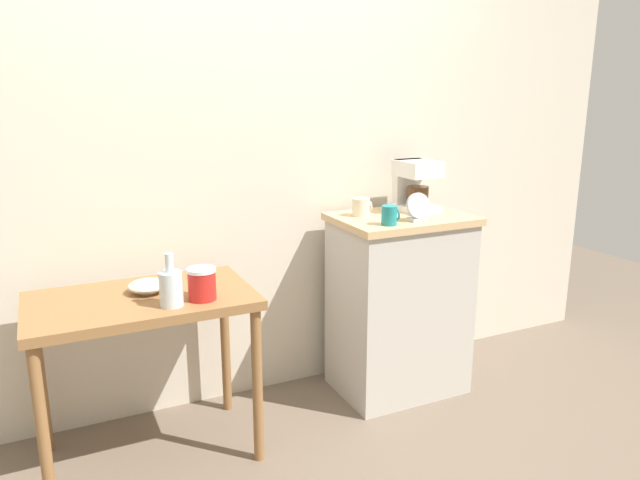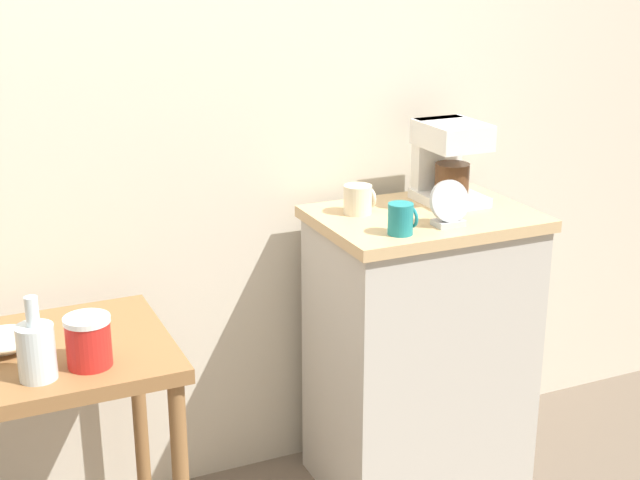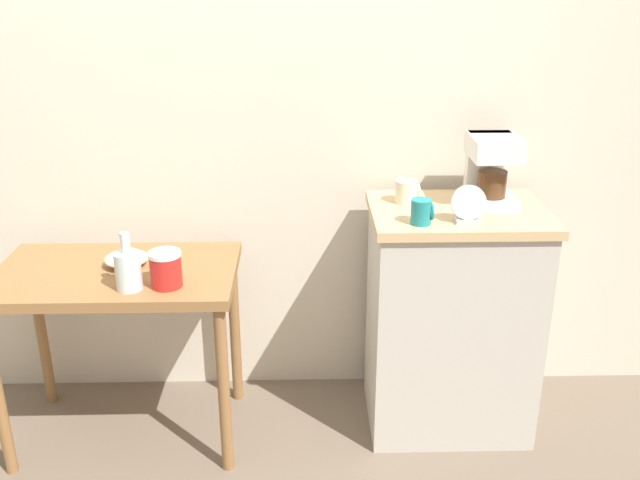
{
  "view_description": "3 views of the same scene",
  "coord_description": "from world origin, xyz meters",
  "px_view_note": "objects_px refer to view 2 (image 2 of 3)",
  "views": [
    {
      "loc": [
        -0.89,
        -2.41,
        1.55
      ],
      "look_at": [
        0.23,
        -0.06,
        0.89
      ],
      "focal_mm": 33.41,
      "sensor_mm": 36.0,
      "label": 1
    },
    {
      "loc": [
        -0.66,
        -2.27,
        1.74
      ],
      "look_at": [
        0.32,
        -0.09,
        0.95
      ],
      "focal_mm": 50.88,
      "sensor_mm": 36.0,
      "label": 2
    },
    {
      "loc": [
        0.15,
        -2.45,
        1.82
      ],
      "look_at": [
        0.21,
        -0.01,
        0.84
      ],
      "focal_mm": 39.62,
      "sensor_mm": 36.0,
      "label": 3
    }
  ],
  "objects_px": {
    "coffee_maker": "(447,158)",
    "glass_carafe_vase": "(36,350)",
    "bowl_stoneware": "(5,340)",
    "mug_dark_teal": "(401,219)",
    "table_clock": "(449,206)",
    "canister_enamel": "(88,341)",
    "mug_small_cream": "(358,199)"
  },
  "relations": [
    {
      "from": "bowl_stoneware",
      "to": "coffee_maker",
      "type": "bearing_deg",
      "value": 4.84
    },
    {
      "from": "glass_carafe_vase",
      "to": "bowl_stoneware",
      "type": "bearing_deg",
      "value": 105.65
    },
    {
      "from": "bowl_stoneware",
      "to": "glass_carafe_vase",
      "type": "distance_m",
      "value": 0.21
    },
    {
      "from": "mug_small_cream",
      "to": "table_clock",
      "type": "xyz_separation_m",
      "value": [
        0.19,
        -0.22,
        0.02
      ]
    },
    {
      "from": "bowl_stoneware",
      "to": "mug_small_cream",
      "type": "relative_size",
      "value": 1.73
    },
    {
      "from": "glass_carafe_vase",
      "to": "coffee_maker",
      "type": "height_order",
      "value": "coffee_maker"
    },
    {
      "from": "canister_enamel",
      "to": "mug_dark_teal",
      "type": "distance_m",
      "value": 0.93
    },
    {
      "from": "glass_carafe_vase",
      "to": "coffee_maker",
      "type": "distance_m",
      "value": 1.4
    },
    {
      "from": "glass_carafe_vase",
      "to": "mug_small_cream",
      "type": "bearing_deg",
      "value": 16.86
    },
    {
      "from": "glass_carafe_vase",
      "to": "table_clock",
      "type": "distance_m",
      "value": 1.22
    },
    {
      "from": "glass_carafe_vase",
      "to": "table_clock",
      "type": "bearing_deg",
      "value": 4.09
    },
    {
      "from": "mug_small_cream",
      "to": "table_clock",
      "type": "distance_m",
      "value": 0.29
    },
    {
      "from": "bowl_stoneware",
      "to": "mug_dark_teal",
      "type": "xyz_separation_m",
      "value": [
        1.09,
        -0.13,
        0.22
      ]
    },
    {
      "from": "coffee_maker",
      "to": "table_clock",
      "type": "bearing_deg",
      "value": -119.91
    },
    {
      "from": "mug_small_cream",
      "to": "table_clock",
      "type": "bearing_deg",
      "value": -49.91
    },
    {
      "from": "glass_carafe_vase",
      "to": "mug_dark_teal",
      "type": "xyz_separation_m",
      "value": [
        1.03,
        0.07,
        0.18
      ]
    },
    {
      "from": "mug_dark_teal",
      "to": "glass_carafe_vase",
      "type": "bearing_deg",
      "value": -175.92
    },
    {
      "from": "mug_dark_teal",
      "to": "table_clock",
      "type": "xyz_separation_m",
      "value": [
        0.17,
        0.01,
        0.01
      ]
    },
    {
      "from": "mug_dark_teal",
      "to": "table_clock",
      "type": "bearing_deg",
      "value": 4.12
    },
    {
      "from": "canister_enamel",
      "to": "mug_small_cream",
      "type": "height_order",
      "value": "mug_small_cream"
    },
    {
      "from": "coffee_maker",
      "to": "canister_enamel",
      "type": "bearing_deg",
      "value": -166.14
    },
    {
      "from": "canister_enamel",
      "to": "table_clock",
      "type": "height_order",
      "value": "table_clock"
    },
    {
      "from": "mug_dark_teal",
      "to": "table_clock",
      "type": "height_order",
      "value": "table_clock"
    },
    {
      "from": "coffee_maker",
      "to": "glass_carafe_vase",
      "type": "bearing_deg",
      "value": -166.61
    },
    {
      "from": "coffee_maker",
      "to": "mug_dark_teal",
      "type": "xyz_separation_m",
      "value": [
        -0.3,
        -0.24,
        -0.1
      ]
    },
    {
      "from": "coffee_maker",
      "to": "mug_small_cream",
      "type": "height_order",
      "value": "coffee_maker"
    },
    {
      "from": "canister_enamel",
      "to": "mug_small_cream",
      "type": "relative_size",
      "value": 1.39
    },
    {
      "from": "table_clock",
      "to": "glass_carafe_vase",
      "type": "bearing_deg",
      "value": -175.91
    },
    {
      "from": "coffee_maker",
      "to": "mug_dark_teal",
      "type": "relative_size",
      "value": 2.86
    },
    {
      "from": "glass_carafe_vase",
      "to": "canister_enamel",
      "type": "xyz_separation_m",
      "value": [
        0.13,
        0.02,
        -0.01
      ]
    },
    {
      "from": "bowl_stoneware",
      "to": "table_clock",
      "type": "height_order",
      "value": "table_clock"
    },
    {
      "from": "coffee_maker",
      "to": "table_clock",
      "type": "distance_m",
      "value": 0.28
    }
  ]
}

